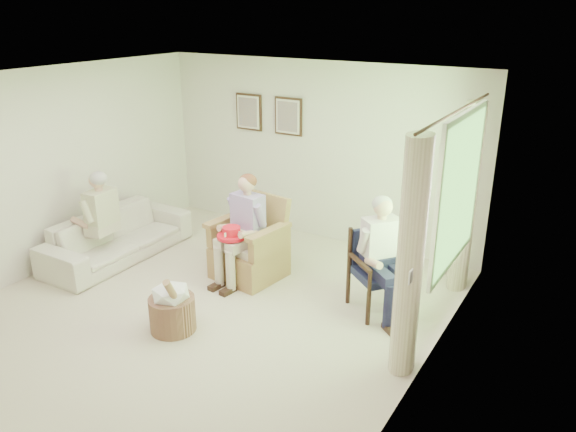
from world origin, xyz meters
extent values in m
plane|color=beige|center=(0.00, 0.00, 0.00)|extent=(5.50, 5.50, 0.00)
cube|color=silver|center=(0.00, 2.75, 1.30)|extent=(5.00, 0.04, 2.60)
cube|color=silver|center=(-2.50, 0.00, 1.30)|extent=(0.04, 5.50, 2.60)
cube|color=silver|center=(2.50, 0.00, 1.30)|extent=(0.04, 5.50, 2.60)
cube|color=white|center=(0.00, 0.00, 2.60)|extent=(5.00, 5.50, 0.02)
cube|color=#2D6B23|center=(2.47, 1.20, 1.55)|extent=(0.02, 1.40, 1.50)
cube|color=white|center=(2.46, 1.20, 2.33)|extent=(0.04, 1.52, 0.06)
cube|color=white|center=(2.46, 1.20, 0.77)|extent=(0.04, 1.52, 0.06)
cylinder|color=#382114|center=(2.37, 1.20, 2.35)|extent=(0.03, 2.50, 0.03)
cylinder|color=beige|center=(2.33, 0.22, 1.15)|extent=(0.34, 0.34, 2.30)
cylinder|color=beige|center=(2.33, 2.18, 1.15)|extent=(0.34, 0.34, 2.30)
cube|color=#382114|center=(-1.15, 2.72, 1.78)|extent=(0.45, 0.03, 0.55)
cube|color=silver|center=(-1.15, 2.70, 1.78)|extent=(0.39, 0.01, 0.49)
cube|color=tan|center=(-1.15, 2.69, 1.78)|extent=(0.33, 0.01, 0.43)
cube|color=#382114|center=(-0.45, 2.72, 1.78)|extent=(0.45, 0.03, 0.55)
cube|color=silver|center=(-0.45, 2.70, 1.78)|extent=(0.39, 0.01, 0.49)
cube|color=tan|center=(-0.45, 2.69, 1.78)|extent=(0.33, 0.01, 0.43)
cube|color=tan|center=(-0.05, 1.07, 0.20)|extent=(0.78, 0.76, 0.41)
cube|color=beige|center=(-0.05, 1.04, 0.46)|extent=(0.60, 0.58, 0.10)
cube|color=tan|center=(-0.05, 1.39, 0.74)|extent=(0.72, 0.22, 0.61)
cube|color=tan|center=(-0.41, 1.07, 0.56)|extent=(0.10, 0.70, 0.29)
cube|color=tan|center=(0.31, 1.07, 0.56)|extent=(0.10, 0.70, 0.29)
cylinder|color=black|center=(1.44, 0.89, 0.20)|extent=(0.05, 0.05, 0.40)
cylinder|color=black|center=(1.99, 0.89, 0.20)|extent=(0.05, 0.05, 0.40)
cylinder|color=black|center=(1.44, 1.40, 0.20)|extent=(0.05, 0.05, 0.40)
cylinder|color=black|center=(1.99, 1.40, 0.20)|extent=(0.05, 0.05, 0.40)
cube|color=#1C203D|center=(1.71, 1.15, 0.45)|extent=(0.53, 0.51, 0.09)
cube|color=#1C203D|center=(1.71, 1.39, 0.70)|extent=(0.49, 0.06, 0.46)
imported|color=silver|center=(-1.95, 0.62, 0.31)|extent=(2.14, 0.84, 0.63)
cube|color=beige|center=(-0.05, 1.04, 0.61)|extent=(0.40, 0.26, 0.16)
cube|color=#AD96D5|center=(-0.05, 1.06, 0.89)|extent=(0.39, 0.24, 0.46)
sphere|color=#DDAD8E|center=(-0.05, 1.05, 1.26)|extent=(0.21, 0.21, 0.21)
ellipsoid|color=brown|center=(-0.05, 1.08, 1.29)|extent=(0.22, 0.22, 0.18)
cube|color=beige|center=(-0.15, 0.82, 0.56)|extent=(0.14, 0.44, 0.13)
cube|color=beige|center=(0.05, 0.82, 0.56)|extent=(0.14, 0.44, 0.13)
cylinder|color=beige|center=(-0.15, 0.62, 0.29)|extent=(0.12, 0.12, 0.51)
cylinder|color=beige|center=(0.05, 0.62, 0.29)|extent=(0.12, 0.12, 0.51)
cube|color=#1A1938|center=(1.71, 1.15, 0.60)|extent=(0.40, 0.26, 0.16)
cube|color=silver|center=(1.71, 1.17, 0.88)|extent=(0.39, 0.24, 0.46)
sphere|color=#DDAD8E|center=(1.71, 1.16, 1.25)|extent=(0.21, 0.21, 0.21)
ellipsoid|color=#B7B2AD|center=(1.71, 1.18, 1.28)|extent=(0.22, 0.22, 0.18)
cube|color=#1A1938|center=(1.61, 0.93, 0.55)|extent=(0.14, 0.44, 0.13)
cube|color=#1A1938|center=(1.81, 0.93, 0.55)|extent=(0.14, 0.44, 0.13)
cylinder|color=#1A1938|center=(1.61, 0.73, 0.28)|extent=(0.12, 0.12, 0.50)
cylinder|color=#1A1938|center=(1.81, 0.73, 0.28)|extent=(0.12, 0.12, 0.50)
cube|color=beige|center=(-1.95, 0.39, 0.54)|extent=(0.42, 0.26, 0.16)
cube|color=beige|center=(-1.95, 0.41, 0.82)|extent=(0.41, 0.24, 0.46)
sphere|color=#DDAD8E|center=(-1.95, 0.40, 1.19)|extent=(0.21, 0.21, 0.21)
ellipsoid|color=#B7B2AD|center=(-1.95, 0.43, 1.22)|extent=(0.22, 0.22, 0.18)
cube|color=beige|center=(-2.05, 0.17, 0.49)|extent=(0.14, 0.44, 0.13)
cube|color=beige|center=(-1.85, 0.17, 0.49)|extent=(0.14, 0.44, 0.13)
cylinder|color=beige|center=(-2.05, -0.03, 0.25)|extent=(0.12, 0.12, 0.44)
cylinder|color=beige|center=(-1.85, -0.03, 0.25)|extent=(0.12, 0.12, 0.44)
cylinder|color=red|center=(-0.09, 0.77, 0.66)|extent=(0.36, 0.36, 0.04)
cylinder|color=red|center=(-0.09, 0.77, 0.72)|extent=(0.22, 0.22, 0.12)
cube|color=white|center=(0.03, 0.77, 0.72)|extent=(0.04, 0.01, 0.05)
cube|color=white|center=(-0.09, 0.88, 0.72)|extent=(0.01, 0.04, 0.05)
cube|color=white|center=(-0.20, 0.77, 0.72)|extent=(0.04, 0.01, 0.05)
cube|color=white|center=(-0.09, 0.65, 0.72)|extent=(0.01, 0.04, 0.05)
cylinder|color=#A9745C|center=(-0.03, -0.41, 0.19)|extent=(0.56, 0.56, 0.39)
ellipsoid|color=white|center=(-0.03, -0.41, 0.44)|extent=(0.44, 0.44, 0.26)
cylinder|color=#A57F56|center=(0.08, -0.46, 0.44)|extent=(0.19, 0.35, 0.57)
camera|label=1|loc=(3.75, -4.28, 3.30)|focal=35.00mm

